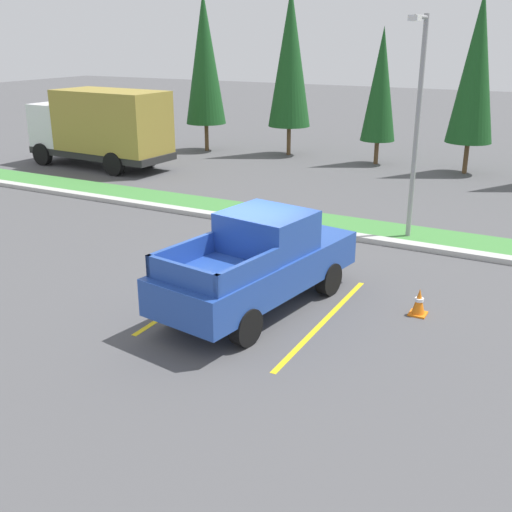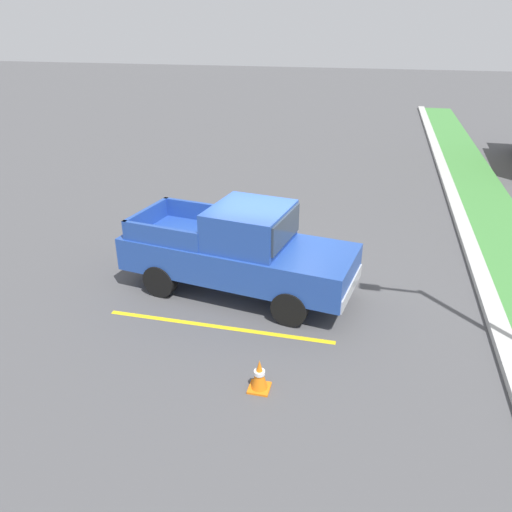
{
  "view_description": "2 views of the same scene",
  "coord_description": "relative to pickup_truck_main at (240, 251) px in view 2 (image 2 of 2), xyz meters",
  "views": [
    {
      "loc": [
        6.37,
        -11.58,
        5.65
      ],
      "look_at": [
        0.68,
        -0.89,
        1.31
      ],
      "focal_mm": 43.44,
      "sensor_mm": 36.0,
      "label": 1
    },
    {
      "loc": [
        10.28,
        2.22,
        5.7
      ],
      "look_at": [
        1.29,
        0.03,
        1.3
      ],
      "focal_mm": 34.88,
      "sensor_mm": 36.0,
      "label": 2
    }
  ],
  "objects": [
    {
      "name": "ground_plane",
      "position": [
        -0.58,
        0.52,
        -1.04
      ],
      "size": [
        120.0,
        120.0,
        0.0
      ],
      "primitive_type": "plane",
      "color": "#4C4C4F"
    },
    {
      "name": "pickup_truck_main",
      "position": [
        0.0,
        0.0,
        0.0
      ],
      "size": [
        2.68,
        5.45,
        2.1
      ],
      "color": "black",
      "rests_on": "ground"
    },
    {
      "name": "traffic_cone",
      "position": [
        3.19,
        1.21,
        -0.75
      ],
      "size": [
        0.36,
        0.36,
        0.6
      ],
      "color": "orange",
      "rests_on": "ground"
    },
    {
      "name": "curb_strip",
      "position": [
        -0.58,
        5.52,
        -0.97
      ],
      "size": [
        56.0,
        0.4,
        0.15
      ],
      "primitive_type": "cube",
      "color": "#B2B2AD",
      "rests_on": "ground"
    },
    {
      "name": "parking_line_far",
      "position": [
        1.54,
        -0.05,
        -1.04
      ],
      "size": [
        0.12,
        4.8,
        0.01
      ],
      "primitive_type": "cube",
      "color": "yellow",
      "rests_on": "ground"
    },
    {
      "name": "parking_line_near",
      "position": [
        -1.56,
        -0.05,
        -1.04
      ],
      "size": [
        0.12,
        4.8,
        0.01
      ],
      "primitive_type": "cube",
      "color": "yellow",
      "rests_on": "ground"
    }
  ]
}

